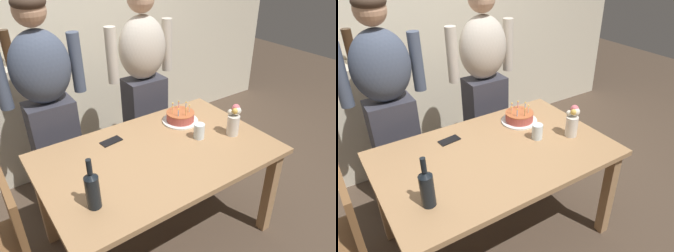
# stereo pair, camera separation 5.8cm
# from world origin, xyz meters

# --- Properties ---
(ground_plane) EXTENTS (10.00, 10.00, 0.00)m
(ground_plane) POSITION_xyz_m (0.00, 0.00, 0.00)
(ground_plane) COLOR #47382B
(back_wall) EXTENTS (5.20, 0.10, 2.60)m
(back_wall) POSITION_xyz_m (0.00, 1.55, 1.30)
(back_wall) COLOR beige
(back_wall) RESTS_ON ground_plane
(dining_table) EXTENTS (1.50, 0.96, 0.74)m
(dining_table) POSITION_xyz_m (0.00, 0.00, 0.64)
(dining_table) COLOR #A37A51
(dining_table) RESTS_ON ground_plane
(birthday_cake) EXTENTS (0.27, 0.27, 0.14)m
(birthday_cake) POSITION_xyz_m (0.36, 0.24, 0.78)
(birthday_cake) COLOR white
(birthday_cake) RESTS_ON dining_table
(water_glass_near) EXTENTS (0.08, 0.08, 0.11)m
(water_glass_near) POSITION_xyz_m (0.33, -0.01, 0.79)
(water_glass_near) COLOR silver
(water_glass_near) RESTS_ON dining_table
(wine_bottle) EXTENTS (0.07, 0.07, 0.29)m
(wine_bottle) POSITION_xyz_m (-0.54, -0.22, 0.85)
(wine_bottle) COLOR black
(wine_bottle) RESTS_ON dining_table
(cell_phone) EXTENTS (0.15, 0.09, 0.01)m
(cell_phone) POSITION_xyz_m (-0.19, 0.29, 0.74)
(cell_phone) COLOR black
(cell_phone) RESTS_ON dining_table
(flower_vase) EXTENTS (0.09, 0.09, 0.22)m
(flower_vase) POSITION_xyz_m (0.55, -0.11, 0.85)
(flower_vase) COLOR silver
(flower_vase) RESTS_ON dining_table
(person_man_bearded) EXTENTS (0.61, 0.27, 1.66)m
(person_man_bearded) POSITION_xyz_m (-0.44, 0.76, 0.87)
(person_man_bearded) COLOR #33333D
(person_man_bearded) RESTS_ON ground_plane
(person_woman_cardigan) EXTENTS (0.61, 0.27, 1.66)m
(person_woman_cardigan) POSITION_xyz_m (0.36, 0.76, 0.87)
(person_woman_cardigan) COLOR #33333D
(person_woman_cardigan) RESTS_ON ground_plane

